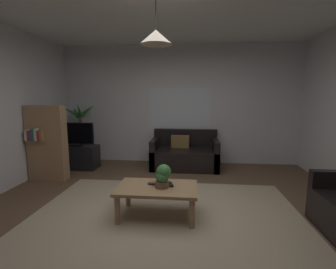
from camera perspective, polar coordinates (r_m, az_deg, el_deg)
The scene contains 16 objects.
floor at distance 3.32m, azimuth -0.55°, elevation -19.22°, with size 5.47×5.60×0.02m, color brown.
rug at distance 3.14m, azimuth -0.99°, elevation -20.70°, with size 3.56×3.08×0.01m, color tan.
wall_back at distance 5.76m, azimuth 2.57°, elevation 6.96°, with size 5.59×0.06×2.74m, color silver.
window_pane at distance 5.73m, azimuth 2.75°, elevation 5.04°, with size 1.40×0.01×1.16m, color white.
couch_under_window at distance 5.40m, azimuth 3.92°, elevation -4.89°, with size 1.44×0.82×0.82m.
coffee_table at distance 3.24m, azimuth -2.59°, elevation -13.14°, with size 1.03×0.62×0.41m.
book_on_table_0 at distance 3.29m, azimuth -3.48°, elevation -11.34°, with size 0.13×0.09×0.02m, color #2D4C8C.
book_on_table_1 at distance 3.29m, azimuth -3.39°, elevation -10.99°, with size 0.12×0.10×0.02m, color #99663F.
remote_on_table_0 at distance 3.25m, azimuth 0.60°, elevation -11.60°, with size 0.05×0.16×0.02m, color black.
remote_on_table_1 at distance 3.22m, azimuth -1.61°, elevation -11.84°, with size 0.05×0.16×0.02m, color black.
potted_plant_on_table at distance 3.15m, azimuth -1.21°, elevation -9.63°, with size 0.20×0.20×0.30m.
tv_stand at distance 5.71m, azimuth -20.54°, elevation -4.94°, with size 0.90×0.44×0.50m, color black.
tv at distance 5.60m, azimuth -20.92°, elevation 0.10°, with size 0.82×0.16×0.51m.
potted_palm_corner at distance 6.13m, azimuth -19.67°, elevation -0.44°, with size 0.75×0.81×1.45m.
bookshelf_corner at distance 5.06m, azimuth -26.54°, elevation -1.74°, with size 0.70×0.31×1.40m.
pendant_lamp at distance 3.08m, azimuth -2.85°, elevation 21.83°, with size 0.39×0.39×0.57m.
Camera 1 is at (0.33, -2.91, 1.55)m, focal length 26.02 mm.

